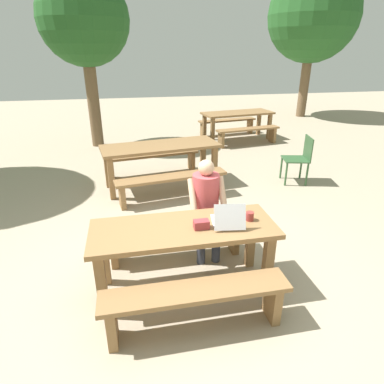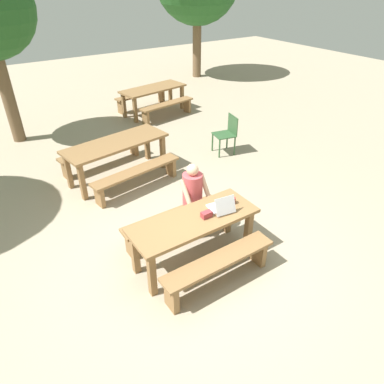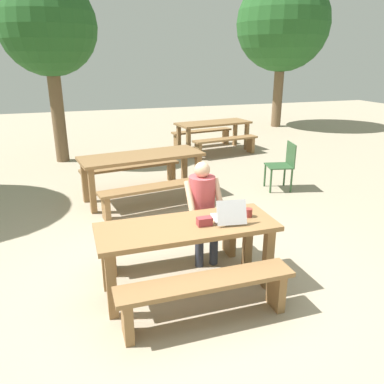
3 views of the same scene
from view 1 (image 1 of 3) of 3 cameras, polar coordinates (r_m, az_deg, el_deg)
name	(u,v)px [view 1 (image 1 of 3)]	position (r m, az deg, el deg)	size (l,w,h in m)	color
ground_plane	(184,287)	(3.63, -1.31, -16.18)	(30.00, 30.00, 0.00)	tan
picnic_table_front	(184,237)	(3.27, -1.41, -7.90)	(1.81, 0.68, 0.73)	olive
bench_near	(196,300)	(2.98, 0.68, -18.20)	(1.64, 0.30, 0.45)	olive
bench_far	(176,233)	(3.90, -2.86, -7.07)	(1.64, 0.30, 0.45)	olive
laptop	(228,219)	(3.23, 6.26, -4.72)	(0.34, 0.38, 0.26)	silver
small_pouch	(201,224)	(3.16, 1.64, -5.65)	(0.15, 0.09, 0.08)	#993338
coffee_mug	(250,216)	(3.35, 10.04, -4.20)	(0.08, 0.08, 0.09)	#99332D
person_seated	(206,203)	(3.75, 2.52, -1.88)	(0.41, 0.41, 1.21)	#333847
plastic_chair	(300,158)	(6.41, 18.19, 5.66)	(0.52, 0.52, 0.87)	#335933
picnic_table_mid	(238,116)	(9.25, 7.91, 12.87)	(2.01, 1.04, 0.75)	olive
bench_mid_south	(248,132)	(8.79, 9.69, 10.18)	(1.75, 0.56, 0.44)	olive
bench_mid_north	(227,123)	(9.85, 6.13, 11.81)	(1.75, 0.56, 0.44)	olive
picnic_table_rear	(161,151)	(5.87, -5.47, 7.07)	(2.14, 1.06, 0.78)	olive
bench_rear_south	(172,182)	(5.38, -3.50, 1.80)	(1.87, 0.58, 0.43)	olive
bench_rear_north	(153,158)	(6.59, -6.87, 5.81)	(1.87, 0.58, 0.43)	olive
tree_left	(84,21)	(8.76, -18.26, 26.39)	(2.07, 2.07, 3.98)	brown
tree_right	(313,16)	(13.15, 20.32, 26.77)	(3.04, 3.04, 4.88)	brown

